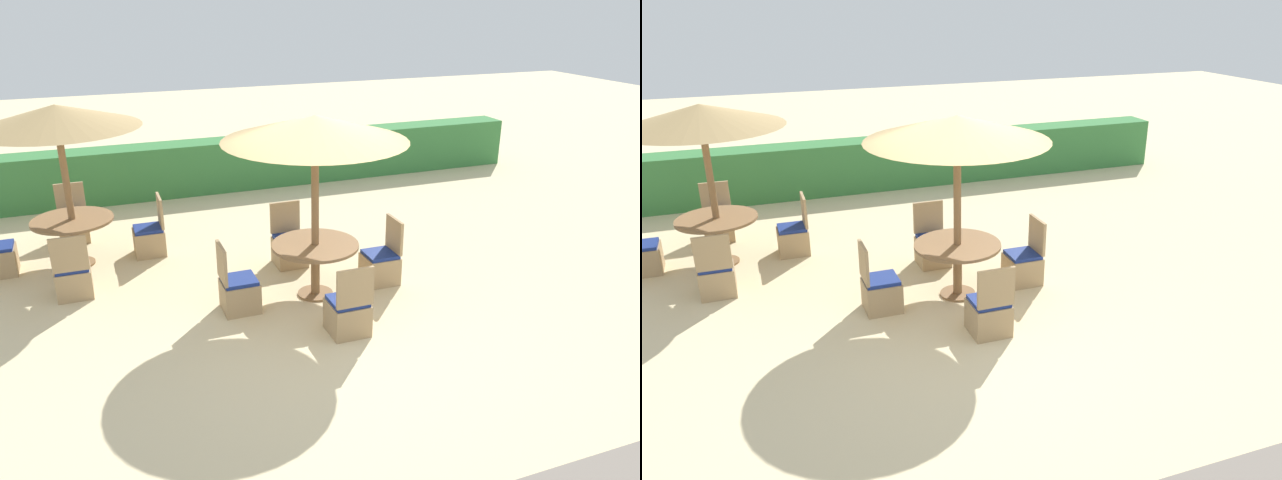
{
  "view_description": "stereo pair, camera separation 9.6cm",
  "coord_description": "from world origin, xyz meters",
  "views": [
    {
      "loc": [
        -2.63,
        -6.3,
        3.89
      ],
      "look_at": [
        0.0,
        0.6,
        0.9
      ],
      "focal_mm": 35.0,
      "sensor_mm": 36.0,
      "label": 1
    },
    {
      "loc": [
        -2.54,
        -6.34,
        3.89
      ],
      "look_at": [
        0.0,
        0.6,
        0.9
      ],
      "focal_mm": 35.0,
      "sensor_mm": 36.0,
      "label": 2
    }
  ],
  "objects": [
    {
      "name": "ground_plane",
      "position": [
        0.0,
        0.0,
        0.0
      ],
      "size": [
        40.0,
        40.0,
        0.0
      ],
      "primitive_type": "plane",
      "color": "beige"
    },
    {
      "name": "hedge_row",
      "position": [
        0.0,
        6.09,
        0.51
      ],
      "size": [
        13.0,
        0.7,
        1.02
      ],
      "primitive_type": "cube",
      "color": "#387A3D",
      "rests_on": "ground_plane"
    },
    {
      "name": "parasol_center",
      "position": [
        0.03,
        0.85,
        2.28
      ],
      "size": [
        2.36,
        2.36,
        2.45
      ],
      "color": "olive",
      "rests_on": "ground_plane"
    },
    {
      "name": "round_table_center",
      "position": [
        0.03,
        0.85,
        0.6
      ],
      "size": [
        1.16,
        1.16,
        0.75
      ],
      "color": "olive",
      "rests_on": "ground_plane"
    },
    {
      "name": "patio_chair_center_east",
      "position": [
        1.04,
        0.9,
        0.26
      ],
      "size": [
        0.46,
        0.46,
        0.93
      ],
      "rotation": [
        0.0,
        0.0,
        1.57
      ],
      "color": "tan",
      "rests_on": "ground_plane"
    },
    {
      "name": "patio_chair_center_west",
      "position": [
        -1.05,
        0.79,
        0.26
      ],
      "size": [
        0.46,
        0.46,
        0.93
      ],
      "rotation": [
        0.0,
        0.0,
        -1.57
      ],
      "color": "tan",
      "rests_on": "ground_plane"
    },
    {
      "name": "patio_chair_center_north",
      "position": [
        0.02,
        1.95,
        0.26
      ],
      "size": [
        0.46,
        0.46,
        0.93
      ],
      "rotation": [
        0.0,
        0.0,
        3.14
      ],
      "color": "tan",
      "rests_on": "ground_plane"
    },
    {
      "name": "patio_chair_center_south",
      "position": [
        0.04,
        -0.24,
        0.26
      ],
      "size": [
        0.46,
        0.46,
        0.93
      ],
      "color": "tan",
      "rests_on": "ground_plane"
    },
    {
      "name": "parasol_back_left",
      "position": [
        -2.98,
        3.07,
        2.23
      ],
      "size": [
        2.3,
        2.3,
        2.41
      ],
      "color": "olive",
      "rests_on": "ground_plane"
    },
    {
      "name": "round_table_back_left",
      "position": [
        -2.98,
        3.07,
        0.59
      ],
      "size": [
        1.18,
        1.18,
        0.73
      ],
      "color": "olive",
      "rests_on": "ground_plane"
    },
    {
      "name": "patio_chair_back_left_east",
      "position": [
        -1.9,
        3.09,
        0.26
      ],
      "size": [
        0.46,
        0.46,
        0.93
      ],
      "rotation": [
        0.0,
        0.0,
        1.57
      ],
      "color": "tan",
      "rests_on": "ground_plane"
    },
    {
      "name": "patio_chair_back_left_south",
      "position": [
        -3.03,
        1.97,
        0.26
      ],
      "size": [
        0.46,
        0.46,
        0.93
      ],
      "color": "tan",
      "rests_on": "ground_plane"
    },
    {
      "name": "patio_chair_back_left_north",
      "position": [
        -3.01,
        4.13,
        0.26
      ],
      "size": [
        0.46,
        0.46,
        0.93
      ],
      "rotation": [
        0.0,
        0.0,
        3.14
      ],
      "color": "tan",
      "rests_on": "ground_plane"
    }
  ]
}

